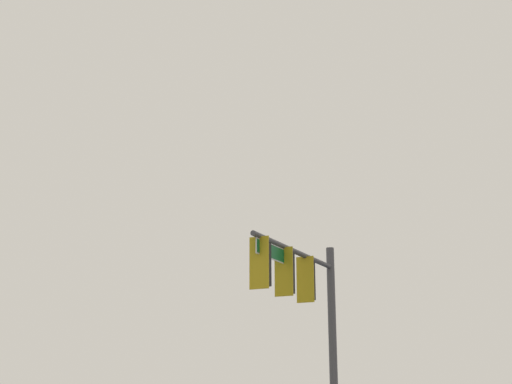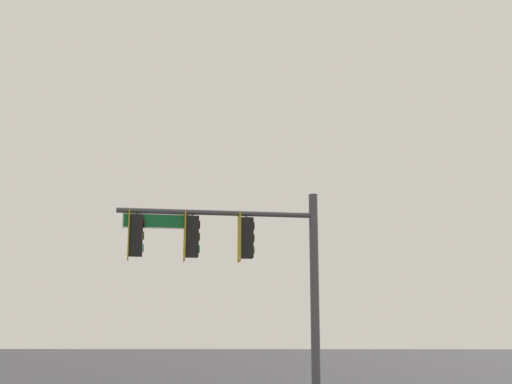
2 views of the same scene
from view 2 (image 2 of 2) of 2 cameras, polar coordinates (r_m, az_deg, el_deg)
The scene contains 1 object.
signal_pole_near at distance 19.29m, azimuth -1.53°, elevation -5.06°, with size 5.39×1.48×5.67m.
Camera 2 is at (-5.07, 12.87, 1.59)m, focal length 50.00 mm.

